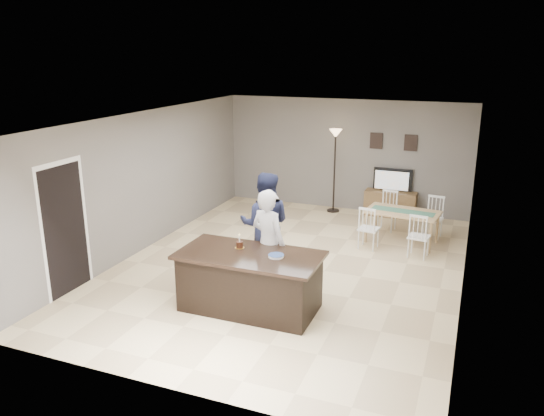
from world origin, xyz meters
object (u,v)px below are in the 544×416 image
at_px(tv_console, 390,204).
at_px(television, 392,180).
at_px(plate_stack, 276,256).
at_px(floor_lamp, 335,148).
at_px(woman, 269,243).
at_px(kitchen_island, 250,281).
at_px(man, 265,224).
at_px(birthday_cake, 240,245).
at_px(dining_table, 402,217).

height_order(tv_console, television, television).
height_order(plate_stack, floor_lamp, floor_lamp).
xyz_separation_m(tv_console, woman, (-1.12, -5.02, 0.58)).
distance_m(kitchen_island, man, 1.42).
bearing_deg(plate_stack, kitchen_island, -177.68).
xyz_separation_m(television, floor_lamp, (-1.36, -0.20, 0.70)).
bearing_deg(birthday_cake, kitchen_island, -34.71).
height_order(kitchen_island, man, man).
bearing_deg(kitchen_island, woman, 81.30).
xyz_separation_m(woman, man, (-0.37, 0.76, 0.04)).
xyz_separation_m(kitchen_island, birthday_cake, (-0.24, 0.17, 0.50)).
distance_m(tv_console, birthday_cake, 5.63).
bearing_deg(man, birthday_cake, 76.68).
bearing_deg(plate_stack, floor_lamp, 96.02).
relative_size(tv_console, floor_lamp, 0.59).
relative_size(kitchen_island, floor_lamp, 1.06).
bearing_deg(television, kitchen_island, 77.99).
bearing_deg(tv_console, plate_stack, -98.04).
relative_size(tv_console, birthday_cake, 5.37).
bearing_deg(television, woman, 77.64).
bearing_deg(plate_stack, woman, 121.90).
bearing_deg(tv_console, birthday_cake, -104.93).
relative_size(tv_console, dining_table, 0.68).
bearing_deg(dining_table, floor_lamp, 145.55).
distance_m(woman, man, 0.84).
bearing_deg(plate_stack, television, 82.06).
xyz_separation_m(television, woman, (-1.12, -5.09, 0.02)).
relative_size(television, man, 0.50).
bearing_deg(woman, man, -44.61).
distance_m(man, dining_table, 3.22).
xyz_separation_m(dining_table, floor_lamp, (-1.88, 1.65, 1.01)).
bearing_deg(television, tv_console, 90.00).
height_order(kitchen_island, plate_stack, plate_stack).
relative_size(woman, plate_stack, 7.55).
bearing_deg(man, dining_table, -144.18).
height_order(kitchen_island, dining_table, kitchen_island).
relative_size(woman, floor_lamp, 0.87).
distance_m(kitchen_island, woman, 0.70).
distance_m(woman, dining_table, 3.65).
bearing_deg(tv_console, floor_lamp, -174.69).
height_order(kitchen_island, floor_lamp, floor_lamp).
xyz_separation_m(woman, dining_table, (1.64, 3.25, -0.32)).
bearing_deg(tv_console, dining_table, -73.56).
height_order(tv_console, plate_stack, plate_stack).
bearing_deg(man, plate_stack, 103.01).
bearing_deg(woman, television, -82.70).
relative_size(television, birthday_cake, 4.09).
distance_m(man, plate_stack, 1.47).
bearing_deg(kitchen_island, floor_lamp, 91.65).
height_order(woman, man, man).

